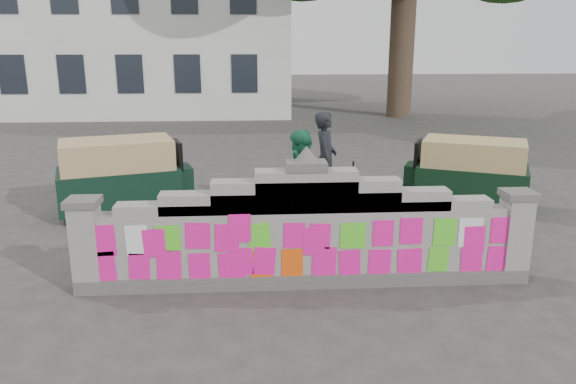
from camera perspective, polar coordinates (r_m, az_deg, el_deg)
name	(u,v)px	position (r m, az deg, el deg)	size (l,w,h in m)	color
ground	(305,284)	(8.17, 1.77, -9.29)	(100.00, 100.00, 0.00)	#383533
parapet_wall	(306,235)	(7.89, 1.82, -4.35)	(6.48, 0.44, 2.01)	#4C4C49
building	(123,27)	(30.05, -16.40, 15.82)	(16.00, 10.00, 8.90)	silver
cyclist_bike	(325,190)	(11.03, 3.75, 0.20)	(0.72, 2.05, 1.08)	black
cyclist_rider	(325,172)	(10.94, 3.78, 2.09)	(0.67, 0.44, 1.83)	black
pedestrian	(300,182)	(10.00, 1.22, 0.98)	(0.91, 0.71, 1.86)	#217A4F
rickshaw_left	(122,175)	(11.70, -16.49, 1.67)	(2.78, 1.88, 1.49)	black
rickshaw_right	(469,172)	(12.27, 17.89, 1.95)	(2.61, 1.97, 1.41)	black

